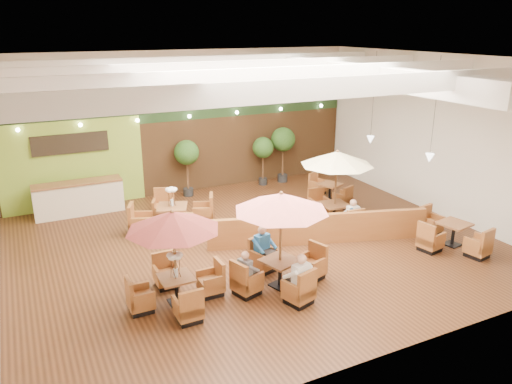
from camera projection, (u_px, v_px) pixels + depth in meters
room at (244, 119)px, 15.21m from camera, size 14.04×14.00×5.52m
service_counter at (79, 198)px, 17.54m from camera, size 3.00×0.75×1.18m
booth_divider at (319, 229)px, 15.18m from camera, size 6.57×2.21×0.94m
table_0 at (174, 240)px, 11.53m from camera, size 2.33×2.33×2.40m
table_1 at (281, 222)px, 12.26m from camera, size 2.64×2.64×2.57m
table_2 at (335, 172)px, 16.15m from camera, size 2.47×2.57×2.58m
table_3 at (173, 217)px, 16.20m from camera, size 2.98×2.98×1.61m
table_4 at (447, 236)px, 14.98m from camera, size 1.75×2.53×0.92m
table_5 at (330, 192)px, 19.00m from camera, size 0.97×2.38×0.84m
topiary_0 at (187, 155)px, 19.08m from camera, size 0.96×0.96×2.22m
topiary_1 at (263, 150)px, 20.50m from camera, size 0.87×0.87×2.02m
topiary_2 at (283, 142)px, 20.82m from camera, size 1.01×1.01×2.35m
diner_0 at (299, 274)px, 11.77m from camera, size 0.46×0.41×0.86m
diner_1 at (263, 245)px, 13.37m from camera, size 0.45×0.41×0.84m
diner_2 at (247, 268)px, 12.19m from camera, size 0.36×0.39×0.72m
diner_3 at (352, 213)px, 15.74m from camera, size 0.35×0.28×0.72m
diner_4 at (352, 213)px, 15.73m from camera, size 0.38×0.32×0.75m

